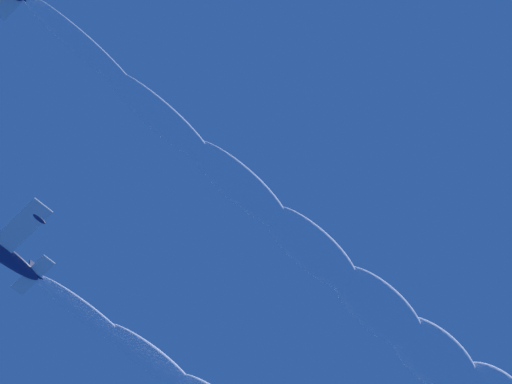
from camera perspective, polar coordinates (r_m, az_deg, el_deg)
The scene contains 1 object.
smoke_trail_lead at distance 78.57m, azimuth 9.54°, elevation -8.55°, with size 5.34×55.78×4.98m.
Camera 1 is at (25.57, -0.97, 1.99)m, focal length 76.12 mm.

